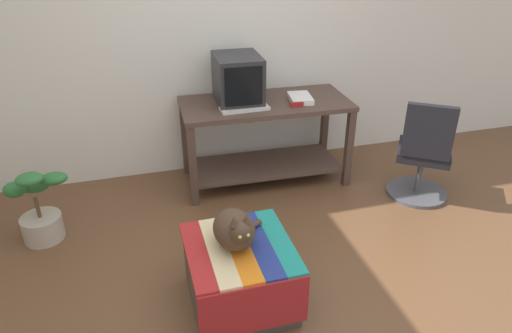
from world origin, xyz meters
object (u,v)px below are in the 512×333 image
object	(u,v)px
potted_plant	(39,212)
stapler	(297,104)
ottoman_with_blanket	(240,274)
book	(300,98)
desk	(265,127)
tv_monitor	(238,80)
office_chair	(423,157)
keyboard	(245,108)
cat	(235,229)

from	to	relation	value
potted_plant	stapler	distance (m)	2.16
ottoman_with_blanket	stapler	distance (m)	1.62
book	ottoman_with_blanket	world-z (taller)	book
desk	tv_monitor	xyz separation A→B (m)	(-0.23, 0.05, 0.44)
office_chair	keyboard	bearing A→B (deg)	13.86
tv_monitor	keyboard	xyz separation A→B (m)	(0.01, -0.19, -0.18)
keyboard	book	xyz separation A→B (m)	(0.52, 0.08, 0.01)
desk	keyboard	size ratio (longest dim) A/B	3.67
desk	office_chair	xyz separation A→B (m)	(1.17, -0.68, -0.13)
book	potted_plant	world-z (taller)	book
tv_monitor	stapler	world-z (taller)	tv_monitor
potted_plant	office_chair	size ratio (longest dim) A/B	0.68
keyboard	potted_plant	bearing A→B (deg)	-171.54
cat	potted_plant	xyz separation A→B (m)	(-1.24, 1.03, -0.31)
keyboard	potted_plant	world-z (taller)	keyboard
book	cat	xyz separation A→B (m)	(-0.92, -1.39, -0.23)
tv_monitor	cat	distance (m)	1.61
ottoman_with_blanket	cat	world-z (taller)	cat
tv_monitor	cat	size ratio (longest dim) A/B	1.31
book	potted_plant	distance (m)	2.26
keyboard	stapler	bearing A→B (deg)	-7.51
desk	book	xyz separation A→B (m)	(0.30, -0.06, 0.26)
desk	ottoman_with_blanket	bearing A→B (deg)	-110.39
desk	stapler	world-z (taller)	stapler
book	stapler	bearing A→B (deg)	-113.88
tv_monitor	book	bearing A→B (deg)	-9.60
keyboard	potted_plant	size ratio (longest dim) A/B	0.66
cat	keyboard	bearing A→B (deg)	68.00
cat	tv_monitor	bearing A→B (deg)	70.30
keyboard	cat	size ratio (longest dim) A/B	1.10
stapler	ottoman_with_blanket	bearing A→B (deg)	151.69
tv_monitor	book	xyz separation A→B (m)	(0.52, -0.11, -0.17)
ottoman_with_blanket	cat	xyz separation A→B (m)	(-0.02, 0.02, 0.33)
keyboard	office_chair	xyz separation A→B (m)	(1.39, -0.54, -0.38)
book	potted_plant	bearing A→B (deg)	-162.40
office_chair	stapler	xyz separation A→B (m)	(-0.95, 0.49, 0.39)
keyboard	potted_plant	distance (m)	1.75
potted_plant	ottoman_with_blanket	bearing A→B (deg)	-39.77
keyboard	book	distance (m)	0.52
stapler	keyboard	bearing A→B (deg)	88.18
tv_monitor	office_chair	bearing A→B (deg)	-25.43
potted_plant	office_chair	xyz separation A→B (m)	(3.03, -0.25, 0.15)
desk	ottoman_with_blanket	xyz separation A→B (m)	(-0.61, -1.47, -0.30)
book	ottoman_with_blanket	distance (m)	1.77
book	cat	size ratio (longest dim) A/B	0.75
tv_monitor	book	world-z (taller)	tv_monitor
ottoman_with_blanket	stapler	bearing A→B (deg)	57.33
tv_monitor	potted_plant	distance (m)	1.85
desk	office_chair	bearing A→B (deg)	-28.05
cat	stapler	xyz separation A→B (m)	(0.84, 1.27, 0.23)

